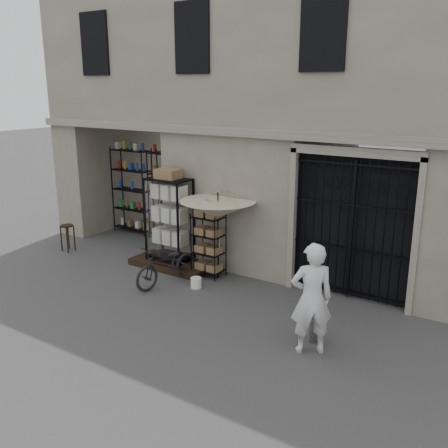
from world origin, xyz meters
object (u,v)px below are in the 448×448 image
Objects in this scene: market_umbrella at (218,205)px; steel_bollard at (314,322)px; wooden_stool at (68,237)px; wire_rack at (209,246)px; bicycle at (168,284)px; shopkeeper at (309,351)px; display_cabinet at (169,224)px; white_bucket at (196,283)px.

steel_bollard is at bearing -27.28° from market_umbrella.
market_umbrella is 3.40× the size of wooden_stool.
steel_bollard is at bearing -31.94° from wire_rack.
bicycle is 3.79m from steel_bollard.
bicycle is 2.44× the size of wooden_stool.
wooden_stool is at bearing 172.28° from steel_bollard.
market_umbrella reaches higher than shopkeeper.
display_cabinet is at bearing 170.73° from wire_rack.
bicycle is (-0.47, -0.90, -0.72)m from wire_rack.
steel_bollard is (2.97, -1.53, -1.34)m from market_umbrella.
wire_rack reaches higher than steel_bollard.
wooden_stool is at bearing -176.81° from bicycle.
white_bucket is (1.35, -0.79, -0.93)m from display_cabinet.
wire_rack is 0.79× the size of shopkeeper.
wire_rack is 4.18m from wooden_stool.
display_cabinet is at bearing 176.98° from market_umbrella.
shopkeeper is (3.31, -1.87, -0.72)m from wire_rack.
wire_rack is at bearing 154.46° from steel_bollard.
display_cabinet is 1.46× the size of wire_rack.
white_bucket is at bearing -82.86° from wire_rack.
steel_bollard is (4.42, -1.61, -0.67)m from display_cabinet.
steel_bollard is (3.24, -1.55, -0.35)m from wire_rack.
wire_rack reaches higher than white_bucket.
shopkeeper is (3.04, -1.85, -1.71)m from market_umbrella.
display_cabinet is 1.22m from wire_rack.
wooden_stool reaches higher than white_bucket.
market_umbrella is 1.40× the size of bicycle.
steel_bollard is (3.07, -0.82, 0.26)m from white_bucket.
steel_bollard is (7.37, -1.00, 0.00)m from wooden_stool.
bicycle is (0.71, -0.96, -1.04)m from display_cabinet.
wire_rack reaches higher than shopkeeper.
bicycle reaches higher than shopkeeper.
wire_rack is at bearing 71.19° from bicycle.
market_umbrella is 1.75m from white_bucket.
steel_bollard reaches higher than wooden_stool.
wooden_stool reaches higher than shopkeeper.
wooden_stool is at bearing -173.11° from market_umbrella.
white_bucket is 0.14× the size of bicycle.
market_umbrella reaches higher than steel_bollard.
shopkeeper is (0.07, -0.32, -0.37)m from steel_bollard.
white_bucket is at bearing -55.90° from shopkeeper.
steel_bollard is 0.49m from shopkeeper.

